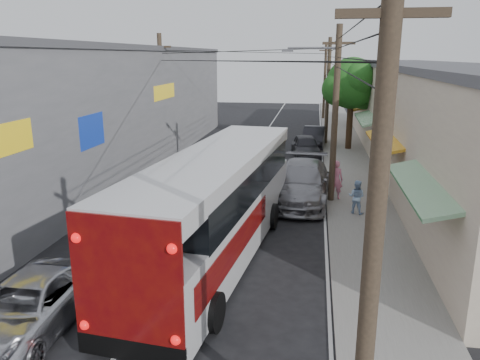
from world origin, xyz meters
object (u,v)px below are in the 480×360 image
object	(u,v)px
parked_car_mid	(306,146)
pedestrian_near	(336,179)
jeepney	(27,306)
coach_bus	(218,203)
parked_car_far	(314,137)
parked_suv	(301,182)
pedestrian_far	(356,197)

from	to	relation	value
parked_car_mid	pedestrian_near	xyz separation A→B (m)	(1.60, -9.72, 0.30)
jeepney	parked_car_mid	bearing A→B (deg)	73.86
coach_bus	parked_car_far	world-z (taller)	coach_bus
parked_car_far	pedestrian_near	size ratio (longest dim) A/B	2.45
parked_suv	parked_car_far	size ratio (longest dim) A/B	1.39
coach_bus	parked_car_mid	world-z (taller)	coach_bus
pedestrian_far	coach_bus	bearing A→B (deg)	66.87
coach_bus	parked_suv	world-z (taller)	coach_bus
parked_suv	pedestrian_far	size ratio (longest dim) A/B	4.31
parked_car_far	pedestrian_far	distance (m)	15.89
coach_bus	parked_suv	xyz separation A→B (m)	(2.59, 6.72, -0.95)
parked_car_mid	pedestrian_far	world-z (taller)	pedestrian_far
coach_bus	jeepney	xyz separation A→B (m)	(-3.76, -5.28, -1.19)
coach_bus	pedestrian_near	xyz separation A→B (m)	(4.19, 7.01, -0.82)
pedestrian_near	pedestrian_far	bearing A→B (deg)	126.61
parked_car_far	pedestrian_near	world-z (taller)	pedestrian_near
parked_suv	parked_car_mid	size ratio (longest dim) A/B	1.44
coach_bus	pedestrian_far	size ratio (longest dim) A/B	8.69
parked_car_mid	pedestrian_near	bearing A→B (deg)	-88.36
parked_car_mid	pedestrian_near	distance (m)	9.86
parked_car_mid	parked_car_far	distance (m)	4.02
parked_suv	parked_car_mid	distance (m)	10.01
parked_suv	pedestrian_near	world-z (taller)	pedestrian_near
coach_bus	pedestrian_near	bearing A→B (deg)	65.21
jeepney	parked_car_mid	size ratio (longest dim) A/B	1.11
parked_car_mid	pedestrian_near	size ratio (longest dim) A/B	2.36
coach_bus	jeepney	distance (m)	6.59
parked_car_far	pedestrian_near	bearing A→B (deg)	-81.52
jeepney	parked_suv	world-z (taller)	parked_suv
jeepney	pedestrian_near	size ratio (longest dim) A/B	2.63
jeepney	pedestrian_near	xyz separation A→B (m)	(7.95, 12.29, 0.37)
parked_suv	jeepney	bearing A→B (deg)	-114.46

